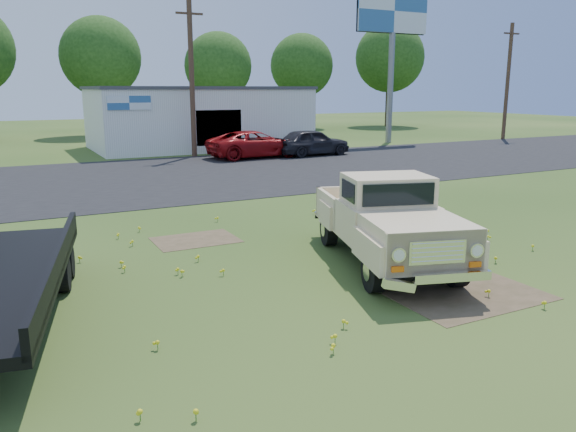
% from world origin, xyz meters
% --- Properties ---
extents(ground, '(140.00, 140.00, 0.00)m').
position_xyz_m(ground, '(0.00, 0.00, 0.00)').
color(ground, '#244215').
rests_on(ground, ground).
extents(asphalt_lot, '(90.00, 14.00, 0.02)m').
position_xyz_m(asphalt_lot, '(0.00, 15.00, 0.00)').
color(asphalt_lot, black).
rests_on(asphalt_lot, ground).
extents(dirt_patch_a, '(3.00, 2.00, 0.01)m').
position_xyz_m(dirt_patch_a, '(1.50, -3.00, 0.00)').
color(dirt_patch_a, '#4C4128').
rests_on(dirt_patch_a, ground).
extents(dirt_patch_b, '(2.20, 1.60, 0.01)m').
position_xyz_m(dirt_patch_b, '(-2.00, 3.50, 0.00)').
color(dirt_patch_b, '#4C4128').
rests_on(dirt_patch_b, ground).
extents(commercial_building, '(14.20, 8.20, 4.15)m').
position_xyz_m(commercial_building, '(6.00, 26.99, 2.10)').
color(commercial_building, silver).
rests_on(commercial_building, ground).
extents(billboard, '(6.10, 0.45, 11.05)m').
position_xyz_m(billboard, '(20.00, 24.04, 8.54)').
color(billboard, slate).
rests_on(billboard, ground).
extents(utility_pole_mid, '(1.60, 0.30, 9.00)m').
position_xyz_m(utility_pole_mid, '(4.00, 22.00, 4.60)').
color(utility_pole_mid, '#432D1F').
rests_on(utility_pole_mid, ground).
extents(utility_pole_east, '(1.60, 0.30, 9.00)m').
position_xyz_m(utility_pole_east, '(30.00, 22.00, 4.60)').
color(utility_pole_east, '#432D1F').
rests_on(utility_pole_east, ground).
extents(treeline_d, '(6.72, 6.72, 10.00)m').
position_xyz_m(treeline_d, '(2.00, 40.50, 6.62)').
color(treeline_d, '#3B2C1A').
rests_on(treeline_d, ground).
extents(treeline_e, '(6.08, 6.08, 9.04)m').
position_xyz_m(treeline_e, '(12.00, 39.00, 5.98)').
color(treeline_e, '#3B2C1A').
rests_on(treeline_e, ground).
extents(treeline_f, '(6.40, 6.40, 9.52)m').
position_xyz_m(treeline_f, '(22.00, 41.50, 6.30)').
color(treeline_f, '#3B2C1A').
rests_on(treeline_f, ground).
extents(treeline_g, '(7.36, 7.36, 10.95)m').
position_xyz_m(treeline_g, '(32.00, 40.00, 7.25)').
color(treeline_g, '#3B2C1A').
rests_on(treeline_g, ground).
extents(vintage_pickup_truck, '(3.80, 6.18, 2.10)m').
position_xyz_m(vintage_pickup_truck, '(1.30, -0.51, 1.05)').
color(vintage_pickup_truck, beige).
rests_on(vintage_pickup_truck, ground).
extents(red_pickup, '(5.81, 2.99, 1.57)m').
position_xyz_m(red_pickup, '(7.01, 19.78, 0.78)').
color(red_pickup, maroon).
rests_on(red_pickup, ground).
extents(dark_sedan, '(4.85, 2.20, 1.62)m').
position_xyz_m(dark_sedan, '(10.53, 19.16, 0.81)').
color(dark_sedan, black).
rests_on(dark_sedan, ground).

